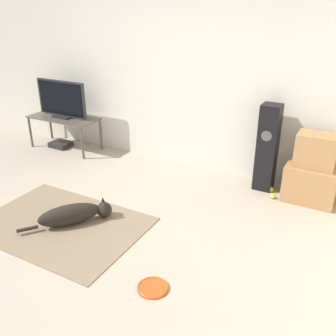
% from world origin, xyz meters
% --- Properties ---
extents(ground_plane, '(12.00, 12.00, 0.00)m').
position_xyz_m(ground_plane, '(0.00, 0.00, 0.00)').
color(ground_plane, '#B2A38E').
extents(wall_back, '(8.00, 0.06, 2.55)m').
position_xyz_m(wall_back, '(0.00, 2.10, 1.27)').
color(wall_back, beige).
rests_on(wall_back, ground_plane).
extents(area_rug, '(1.74, 1.22, 0.01)m').
position_xyz_m(area_rug, '(-0.20, -0.05, 0.01)').
color(area_rug, '#847056').
rests_on(area_rug, ground_plane).
extents(dog, '(0.66, 0.82, 0.23)m').
position_xyz_m(dog, '(-0.08, 0.05, 0.12)').
color(dog, black).
rests_on(dog, area_rug).
extents(frisbee, '(0.26, 0.26, 0.03)m').
position_xyz_m(frisbee, '(1.15, -0.41, 0.01)').
color(frisbee, '#DB511E').
rests_on(frisbee, ground_plane).
extents(cardboard_box_lower, '(0.59, 0.39, 0.44)m').
position_xyz_m(cardboard_box_lower, '(2.01, 1.78, 0.22)').
color(cardboard_box_lower, '#A87A4C').
rests_on(cardboard_box_lower, ground_plane).
extents(cardboard_box_upper, '(0.45, 0.29, 0.39)m').
position_xyz_m(cardboard_box_upper, '(2.02, 1.79, 0.63)').
color(cardboard_box_upper, '#A87A4C').
rests_on(cardboard_box_upper, cardboard_box_lower).
extents(floor_speaker, '(0.23, 0.23, 1.09)m').
position_xyz_m(floor_speaker, '(1.45, 1.85, 0.54)').
color(floor_speaker, black).
rests_on(floor_speaker, ground_plane).
extents(tv_stand, '(1.13, 0.50, 0.52)m').
position_xyz_m(tv_stand, '(-1.73, 1.71, 0.46)').
color(tv_stand, brown).
rests_on(tv_stand, ground_plane).
extents(tv, '(0.91, 0.20, 0.57)m').
position_xyz_m(tv, '(-1.73, 1.71, 0.80)').
color(tv, '#232326').
rests_on(tv, tv_stand).
extents(tennis_ball_by_boxes, '(0.07, 0.07, 0.07)m').
position_xyz_m(tennis_ball_by_boxes, '(1.63, 1.62, 0.03)').
color(tennis_ball_by_boxes, '#C6E033').
rests_on(tennis_ball_by_boxes, ground_plane).
extents(tennis_ball_near_speaker, '(0.07, 0.07, 0.07)m').
position_xyz_m(tennis_ball_near_speaker, '(1.57, 1.79, 0.03)').
color(tennis_ball_near_speaker, '#C6E033').
rests_on(tennis_ball_near_speaker, ground_plane).
extents(game_console, '(0.32, 0.27, 0.08)m').
position_xyz_m(game_console, '(-1.85, 1.71, 0.04)').
color(game_console, black).
rests_on(game_console, ground_plane).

